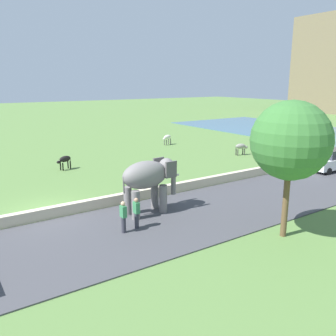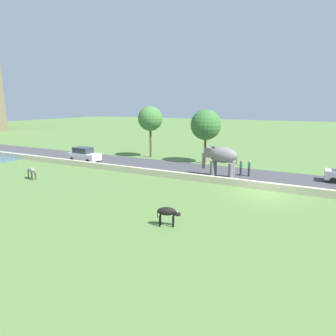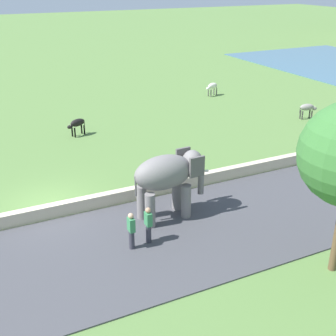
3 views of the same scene
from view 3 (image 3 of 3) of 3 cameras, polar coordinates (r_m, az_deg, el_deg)
name	(u,v)px [view 3 (image 3 of 3)]	position (r m, az deg, el deg)	size (l,w,h in m)	color
ground_plane	(47,206)	(21.69, -15.20, -4.69)	(220.00, 220.00, 0.00)	#567A3D
elephant	(168,176)	(19.09, 0.06, -0.98)	(1.50, 3.49, 2.99)	slate
person_beside_elephant	(148,225)	(17.78, -2.53, -7.25)	(0.36, 0.22, 1.63)	#33333D
person_trailing	(131,230)	(17.45, -4.71, -7.97)	(0.36, 0.22, 1.63)	#33333D
cow_white	(212,87)	(39.95, 5.69, 10.34)	(0.77, 1.42, 1.15)	silver
cow_grey	(307,108)	(34.80, 17.43, 7.35)	(0.67, 1.42, 1.15)	gray
cow_black	(77,124)	(30.25, -11.58, 5.58)	(0.82, 1.41, 1.15)	black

